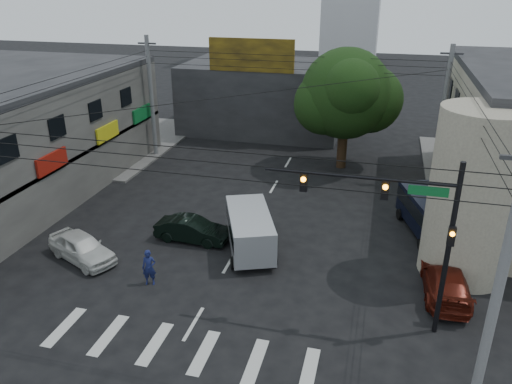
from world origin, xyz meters
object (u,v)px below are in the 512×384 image
at_px(silver_minivan, 250,232).
at_px(utility_pole_near_right, 499,286).
at_px(dark_sedan, 192,230).
at_px(utility_pole_far_left, 151,98).
at_px(white_compact, 82,247).
at_px(maroon_sedan, 446,281).
at_px(utility_pole_far_right, 443,116).
at_px(navy_van, 430,216).
at_px(street_tree, 346,94).
at_px(traffic_gantry, 405,218).
at_px(traffic_officer, 149,268).

bearing_deg(silver_minivan, utility_pole_near_right, -150.60).
relative_size(dark_sedan, silver_minivan, 0.76).
height_order(utility_pole_far_left, dark_sedan, utility_pole_far_left).
bearing_deg(white_compact, maroon_sedan, -60.81).
xyz_separation_m(utility_pole_near_right, utility_pole_far_right, (0.00, 20.50, 0.00)).
bearing_deg(white_compact, utility_pole_far_right, -23.99).
height_order(dark_sedan, navy_van, navy_van).
bearing_deg(white_compact, utility_pole_near_right, -80.87).
bearing_deg(utility_pole_far_right, navy_van, -95.57).
xyz_separation_m(street_tree, white_compact, (-11.18, -16.63, -4.78)).
xyz_separation_m(utility_pole_far_left, silver_minivan, (11.16, -12.63, -3.55)).
height_order(traffic_gantry, utility_pole_far_right, utility_pole_far_right).
bearing_deg(traffic_officer, white_compact, 149.42).
distance_m(silver_minivan, traffic_officer, 5.51).
xyz_separation_m(silver_minivan, traffic_officer, (-3.64, -4.13, -0.18)).
bearing_deg(navy_van, white_compact, 96.10).
relative_size(traffic_gantry, silver_minivan, 1.37).
distance_m(utility_pole_near_right, silver_minivan, 13.09).
xyz_separation_m(utility_pole_near_right, white_compact, (-17.68, 4.87, -3.91)).
height_order(traffic_gantry, traffic_officer, traffic_gantry).
bearing_deg(white_compact, traffic_officer, -80.60).
bearing_deg(white_compact, street_tree, -9.38).
height_order(traffic_gantry, utility_pole_near_right, utility_pole_near_right).
distance_m(maroon_sedan, traffic_officer, 13.30).
height_order(white_compact, traffic_officer, traffic_officer).
bearing_deg(white_compact, traffic_gantry, -70.70).
bearing_deg(maroon_sedan, utility_pole_far_right, -93.75).
height_order(utility_pole_near_right, utility_pole_far_left, same).
height_order(utility_pole_far_left, silver_minivan, utility_pole_far_left).
relative_size(white_compact, silver_minivan, 0.83).
relative_size(utility_pole_near_right, navy_van, 1.63).
height_order(street_tree, utility_pole_near_right, utility_pole_near_right).
relative_size(maroon_sedan, navy_van, 0.84).
height_order(white_compact, maroon_sedan, white_compact).
relative_size(utility_pole_near_right, utility_pole_far_left, 1.00).
xyz_separation_m(traffic_gantry, dark_sedan, (-10.43, 4.61, -4.18)).
bearing_deg(utility_pole_far_right, traffic_officer, -128.79).
height_order(maroon_sedan, navy_van, navy_van).
distance_m(utility_pole_near_right, dark_sedan, 15.91).
height_order(white_compact, silver_minivan, silver_minivan).
bearing_deg(utility_pole_near_right, white_compact, 164.60).
relative_size(traffic_gantry, dark_sedan, 1.81).
xyz_separation_m(utility_pole_near_right, silver_minivan, (-9.84, 7.87, -3.55)).
height_order(utility_pole_far_left, maroon_sedan, utility_pole_far_left).
bearing_deg(utility_pole_near_right, maroon_sedan, 93.86).
height_order(street_tree, dark_sedan, street_tree).
bearing_deg(traffic_gantry, street_tree, 101.99).
relative_size(maroon_sedan, silver_minivan, 0.90).
bearing_deg(street_tree, silver_minivan, -103.76).
bearing_deg(white_compact, silver_minivan, -44.56).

